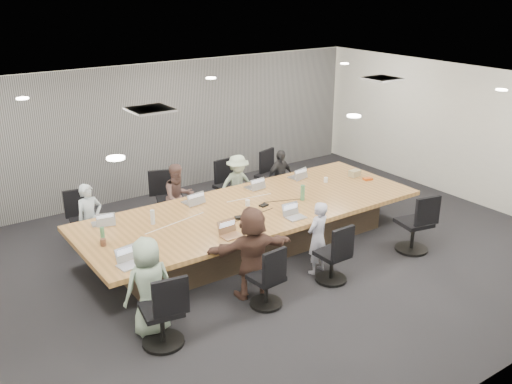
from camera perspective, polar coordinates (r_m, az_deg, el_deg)
floor at (r=9.71m, az=1.35°, el=-6.50°), size 10.00×8.00×0.00m
ceiling at (r=8.80m, az=1.51°, el=9.97°), size 10.00×8.00×0.00m
wall_back at (r=12.48m, az=-9.52°, el=6.30°), size 10.00×0.00×2.80m
wall_front at (r=6.64m, az=22.43°, el=-8.17°), size 10.00×0.00×2.80m
wall_right at (r=12.65m, az=20.15°, el=5.51°), size 0.00×8.00×2.80m
curtain at (r=12.41m, az=-9.36°, el=6.22°), size 9.80×0.04×2.80m
conference_table at (r=9.91m, az=-0.33°, el=-3.35°), size 6.00×2.20×0.74m
chair_0 at (r=10.38m, az=-16.77°, el=-3.19°), size 0.60×0.60×0.78m
chair_1 at (r=10.92m, az=-8.56°, el=-1.05°), size 0.75×0.75×0.87m
chair_2 at (r=11.51m, az=-2.77°, el=0.15°), size 0.60×0.60×0.81m
chair_3 at (r=12.05m, az=1.40°, el=1.22°), size 0.72×0.72×0.85m
chair_4 at (r=7.47m, az=-9.41°, el=-12.06°), size 0.66×0.66×0.85m
chair_5 at (r=8.20m, az=1.02°, el=-9.03°), size 0.54×0.54×0.74m
chair_6 at (r=8.89m, az=7.61°, el=-6.62°), size 0.52×0.52×0.76m
chair_7 at (r=10.11m, az=15.47°, el=-3.41°), size 0.70×0.70×0.88m
person_0 at (r=9.98m, az=-16.26°, el=-2.65°), size 0.49×0.36×1.24m
laptop_0 at (r=9.45m, az=-15.23°, el=-3.04°), size 0.33×0.26×0.02m
person_1 at (r=10.55m, az=-7.76°, el=-0.58°), size 0.65×0.52×1.29m
laptop_1 at (r=10.06m, az=-6.35°, el=-0.96°), size 0.38×0.28×0.02m
person_2 at (r=11.16m, az=-1.84°, el=0.66°), size 0.85×0.56×1.23m
laptop_2 at (r=10.69m, az=-0.24°, el=0.50°), size 0.33×0.24×0.02m
person_3 at (r=11.73m, az=2.41°, el=1.47°), size 0.70×0.35×1.16m
laptop_3 at (r=11.27m, az=4.11°, el=1.53°), size 0.36×0.28×0.02m
person_4 at (r=7.61m, az=-10.69°, el=-9.25°), size 0.67×0.44×1.36m
laptop_4 at (r=8.03m, az=-12.37°, el=-7.14°), size 0.38×0.29×0.02m
person_5 at (r=8.29m, az=-0.38°, el=-6.06°), size 1.36×0.73×1.40m
laptop_5 at (r=8.69m, az=-2.44°, el=-4.43°), size 0.33×0.23×0.02m
person_6 at (r=9.03m, az=6.18°, el=-4.58°), size 0.49×0.37×1.20m
laptop_6 at (r=9.35m, az=4.03°, el=-2.58°), size 0.32×0.22×0.02m
bottle_green_left at (r=8.78m, az=-15.10°, el=-4.13°), size 0.08×0.08×0.23m
bottle_green_right at (r=10.07m, az=4.68°, el=-0.06°), size 0.09×0.09×0.28m
bottle_clear at (r=9.22m, az=-10.30°, el=-2.48°), size 0.08×0.08×0.24m
cup_white_far at (r=9.83m, az=-0.84°, el=-1.09°), size 0.11×0.11×0.10m
cup_white_near at (r=11.03m, az=7.00°, el=1.21°), size 0.10×0.10×0.10m
mug_brown at (r=8.68m, az=-15.04°, el=-4.88°), size 0.10×0.10×0.10m
mic_left at (r=9.32m, az=-1.60°, el=-2.55°), size 0.20×0.16×0.03m
mic_right at (r=9.82m, az=0.77°, el=-1.33°), size 0.17×0.13×0.03m
stapler at (r=9.14m, az=0.09°, el=-2.96°), size 0.15×0.07×0.05m
canvas_bag at (r=11.46m, az=9.84°, el=1.87°), size 0.25×0.17×0.12m
snack_packet at (r=11.31m, az=11.11°, el=1.30°), size 0.19×0.15×0.04m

